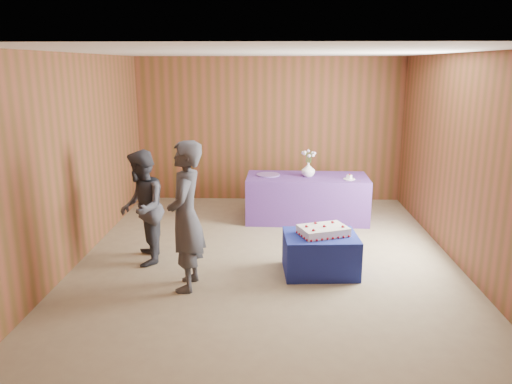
{
  "coord_description": "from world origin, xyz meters",
  "views": [
    {
      "loc": [
        0.06,
        -6.43,
        2.55
      ],
      "look_at": [
        -0.15,
        0.1,
        0.88
      ],
      "focal_mm": 35.0,
      "sensor_mm": 36.0,
      "label": 1
    }
  ],
  "objects_px": {
    "cake_table": "(320,254)",
    "serving_table": "(307,198)",
    "sheet_cake": "(323,231)",
    "vase": "(308,170)",
    "guest_left": "(186,217)",
    "guest_right": "(142,208)"
  },
  "relations": [
    {
      "from": "vase",
      "to": "guest_right",
      "type": "xyz_separation_m",
      "value": [
        -2.28,
        -1.95,
        -0.11
      ]
    },
    {
      "from": "guest_right",
      "to": "guest_left",
      "type": "bearing_deg",
      "value": 32.14
    },
    {
      "from": "serving_table",
      "to": "sheet_cake",
      "type": "bearing_deg",
      "value": -87.22
    },
    {
      "from": "cake_table",
      "to": "serving_table",
      "type": "bearing_deg",
      "value": 87.13
    },
    {
      "from": "cake_table",
      "to": "vase",
      "type": "distance_m",
      "value": 2.29
    },
    {
      "from": "serving_table",
      "to": "guest_right",
      "type": "bearing_deg",
      "value": -137.87
    },
    {
      "from": "cake_table",
      "to": "guest_right",
      "type": "bearing_deg",
      "value": 169.96
    },
    {
      "from": "sheet_cake",
      "to": "guest_right",
      "type": "height_order",
      "value": "guest_right"
    },
    {
      "from": "serving_table",
      "to": "sheet_cake",
      "type": "distance_m",
      "value": 2.22
    },
    {
      "from": "vase",
      "to": "cake_table",
      "type": "bearing_deg",
      "value": -89.57
    },
    {
      "from": "serving_table",
      "to": "guest_left",
      "type": "xyz_separation_m",
      "value": [
        -1.56,
        -2.7,
        0.5
      ]
    },
    {
      "from": "guest_left",
      "to": "guest_right",
      "type": "height_order",
      "value": "guest_left"
    },
    {
      "from": "guest_left",
      "to": "cake_table",
      "type": "bearing_deg",
      "value": 107.48
    },
    {
      "from": "serving_table",
      "to": "guest_right",
      "type": "height_order",
      "value": "guest_right"
    },
    {
      "from": "sheet_cake",
      "to": "guest_right",
      "type": "distance_m",
      "value": 2.35
    },
    {
      "from": "guest_left",
      "to": "guest_right",
      "type": "bearing_deg",
      "value": -135.96
    },
    {
      "from": "cake_table",
      "to": "sheet_cake",
      "type": "distance_m",
      "value": 0.3
    },
    {
      "from": "cake_table",
      "to": "serving_table",
      "type": "distance_m",
      "value": 2.22
    },
    {
      "from": "guest_left",
      "to": "sheet_cake",
      "type": "bearing_deg",
      "value": 107.48
    },
    {
      "from": "sheet_cake",
      "to": "cake_table",
      "type": "bearing_deg",
      "value": 176.06
    },
    {
      "from": "guest_left",
      "to": "guest_right",
      "type": "distance_m",
      "value": 1.03
    },
    {
      "from": "sheet_cake",
      "to": "vase",
      "type": "height_order",
      "value": "vase"
    }
  ]
}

